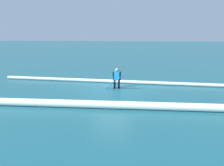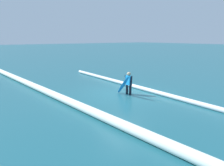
% 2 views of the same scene
% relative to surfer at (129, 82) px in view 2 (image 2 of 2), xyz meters
% --- Properties ---
extents(ground_plane, '(197.21, 197.21, 0.00)m').
position_rel_surfer_xyz_m(ground_plane, '(0.28, 0.28, -0.72)').
color(ground_plane, '#1C5A68').
extents(surfer, '(0.52, 0.22, 1.30)m').
position_rel_surfer_xyz_m(surfer, '(0.00, 0.00, 0.00)').
color(surfer, black).
rests_on(surfer, ground_plane).
extents(surfboard, '(1.55, 0.71, 1.24)m').
position_rel_surfer_xyz_m(surfboard, '(-0.01, 0.41, -0.11)').
color(surfboard, '#268CE5').
rests_on(surfboard, ground_plane).
extents(wave_crest_foreground, '(22.23, 1.04, 0.24)m').
position_rel_surfer_xyz_m(wave_crest_foreground, '(-2.35, -1.26, -0.60)').
color(wave_crest_foreground, white).
rests_on(wave_crest_foreground, ground_plane).
extents(wave_crest_midground, '(25.21, 1.55, 0.37)m').
position_rel_surfer_xyz_m(wave_crest_midground, '(2.17, 3.76, -0.53)').
color(wave_crest_midground, white).
rests_on(wave_crest_midground, ground_plane).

